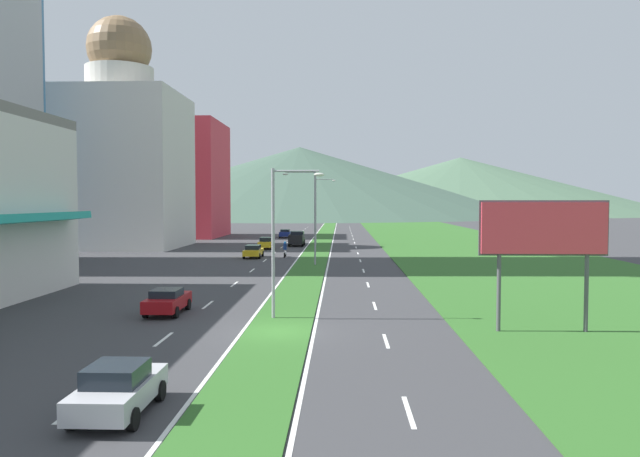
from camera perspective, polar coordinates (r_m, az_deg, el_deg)
name	(u,v)px	position (r m, az deg, el deg)	size (l,w,h in m)	color
ground_plane	(278,332)	(29.62, -4.01, -9.78)	(600.00, 600.00, 0.00)	#38383A
grass_median	(320,244)	(89.04, 0.04, -1.46)	(3.20, 240.00, 0.06)	#2D6023
grass_verge_right	(461,244)	(90.70, 13.17, -1.45)	(24.00, 240.00, 0.06)	#2D6023
lane_dash_left_1	(76,408)	(20.71, -22.12, -15.43)	(0.16, 2.80, 0.01)	silver
lane_dash_left_2	(164,339)	(29.04, -14.58, -10.10)	(0.16, 2.80, 0.01)	silver
lane_dash_left_3	(208,305)	(37.77, -10.57, -7.11)	(0.16, 2.80, 0.01)	silver
lane_dash_left_4	(234,284)	(46.67, -8.10, -5.23)	(0.16, 2.80, 0.01)	silver
lane_dash_left_5	(252,270)	(55.67, -6.44, -3.95)	(0.16, 2.80, 0.01)	silver
lane_dash_left_6	(265,260)	(64.72, -5.24, -3.03)	(0.16, 2.80, 0.01)	silver
lane_dash_left_7	(274,253)	(73.80, -4.34, -2.33)	(0.16, 2.80, 0.01)	silver
lane_dash_left_8	(282,247)	(82.91, -3.64, -1.78)	(0.16, 2.80, 0.01)	silver
lane_dash_left_9	(288,243)	(92.03, -3.08, -1.34)	(0.16, 2.80, 0.01)	silver
lane_dash_left_10	(293,239)	(101.17, -2.61, -0.99)	(0.16, 2.80, 0.01)	silver
lane_dash_left_11	(297,236)	(110.31, -2.23, -0.69)	(0.16, 2.80, 0.01)	silver
lane_dash_left_12	(300,233)	(119.46, -1.90, -0.43)	(0.16, 2.80, 0.01)	silver
lane_dash_left_13	(303,231)	(128.62, -1.63, -0.22)	(0.16, 2.80, 0.01)	silver
lane_dash_left_14	(305,229)	(137.78, -1.38, -0.03)	(0.16, 2.80, 0.01)	silver
lane_dash_left_15	(308,227)	(146.94, -1.17, 0.14)	(0.16, 2.80, 0.01)	silver
lane_dash_right_1	(409,412)	(19.15, 8.39, -16.78)	(0.16, 2.80, 0.01)	silver
lane_dash_right_2	(386,341)	(27.95, 6.27, -10.53)	(0.16, 2.80, 0.01)	silver
lane_dash_right_3	(375,306)	(36.94, 5.20, -7.30)	(0.16, 2.80, 0.01)	silver
lane_dash_right_4	(368,285)	(46.00, 4.56, -5.33)	(0.16, 2.80, 0.01)	silver
lane_dash_right_5	(364,271)	(55.11, 4.14, -4.01)	(0.16, 2.80, 0.01)	silver
lane_dash_right_6	(360,261)	(64.24, 3.83, -3.06)	(0.16, 2.80, 0.01)	silver
lane_dash_right_7	(358,253)	(73.38, 3.61, -2.35)	(0.16, 2.80, 0.01)	silver
lane_dash_right_8	(356,247)	(82.53, 3.43, -1.80)	(0.16, 2.80, 0.01)	silver
lane_dash_right_9	(355,243)	(91.70, 3.29, -1.36)	(0.16, 2.80, 0.01)	silver
lane_dash_right_10	(353,239)	(100.86, 3.17, -1.00)	(0.16, 2.80, 0.01)	silver
lane_dash_right_11	(352,236)	(110.03, 3.07, -0.70)	(0.16, 2.80, 0.01)	silver
lane_dash_right_12	(351,233)	(119.20, 2.99, -0.44)	(0.16, 2.80, 0.01)	silver
lane_dash_right_13	(351,231)	(128.38, 2.92, -0.22)	(0.16, 2.80, 0.01)	silver
lane_dash_right_14	(350,229)	(137.55, 2.86, -0.03)	(0.16, 2.80, 0.01)	silver
lane_dash_right_15	(350,227)	(146.73, 2.81, 0.13)	(0.16, 2.80, 0.01)	silver
edge_line_median_left	(309,244)	(89.12, -1.08, -1.47)	(0.16, 240.00, 0.01)	silver
edge_line_median_right	(332,244)	(89.00, 1.17, -1.48)	(0.16, 240.00, 0.01)	silver
domed_building	(121,155)	(87.64, -18.31, 6.61)	(16.50, 16.50, 31.44)	silver
midrise_colored	(173,180)	(110.91, -13.70, 4.51)	(17.32, 17.32, 20.32)	#D83847
hill_far_left	(153,184)	(344.66, -15.50, 4.04)	(186.18, 186.18, 31.00)	#516B56
hill_far_center	(300,181)	(271.46, -1.93, 4.50)	(200.62, 200.62, 30.53)	#3D5647
hill_far_right	(460,185)	(330.47, 13.11, 4.01)	(211.14, 211.14, 29.53)	#47664C
street_lamp_near	(279,232)	(32.34, -3.87, -0.29)	(2.85, 0.34, 8.11)	#99999E
street_lamp_mid	(311,211)	(59.43, -0.83, 1.70)	(3.30, 0.33, 9.35)	#99999E
street_lamp_far	(318,207)	(86.67, -0.19, 2.06)	(2.95, 0.37, 9.63)	#99999E
billboard_roadside	(544,233)	(30.76, 20.41, -0.41)	(6.16, 0.28, 6.40)	#4C4C51
car_0	(167,301)	(35.23, -14.24, -6.64)	(1.89, 4.17, 1.42)	maroon
car_1	(118,389)	(19.46, -18.55, -14.18)	(1.95, 4.06, 1.55)	#B2B2B7
car_2	(285,233)	(104.49, -3.30, -0.46)	(1.97, 4.26, 1.46)	navy
car_3	(253,251)	(67.94, -6.32, -2.15)	(1.93, 4.38, 1.43)	yellow
car_4	(266,243)	(80.14, -5.11, -1.38)	(1.89, 4.32, 1.57)	yellow
pickup_truck_0	(297,239)	(85.91, -2.21, -0.97)	(2.18, 5.40, 2.00)	black
motorcycle_rider	(285,251)	(68.23, -3.32, -2.11)	(0.36, 2.00, 1.80)	black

